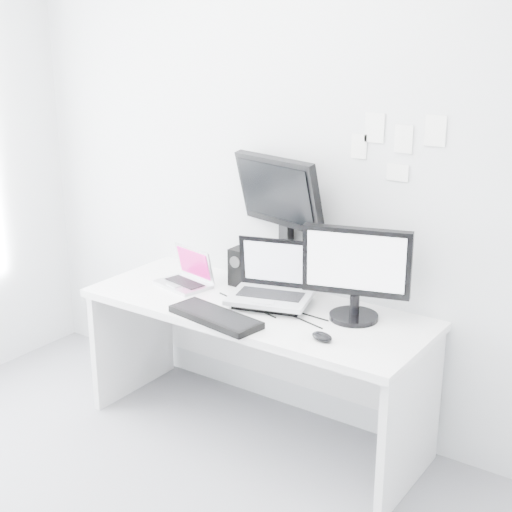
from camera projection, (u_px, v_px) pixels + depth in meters
name	position (u px, v px, depth m)	size (l,w,h in m)	color
back_wall	(293.00, 173.00, 3.78)	(3.60, 3.60, 0.00)	silver
desk	(255.00, 370.00, 3.81)	(1.80, 0.70, 0.73)	white
macbook	(182.00, 267.00, 3.93)	(0.29, 0.22, 0.22)	#AAAAAE
speaker	(241.00, 267.00, 3.95)	(0.10, 0.10, 0.21)	black
dell_laptop	(270.00, 275.00, 3.63)	(0.40, 0.31, 0.33)	silver
rear_monitor	(282.00, 222.00, 3.80)	(0.55, 0.20, 0.74)	black
samsung_monitor	(356.00, 273.00, 3.45)	(0.52, 0.24, 0.47)	black
keyboard	(215.00, 317.00, 3.50)	(0.49, 0.17, 0.03)	black
mouse	(322.00, 337.00, 3.28)	(0.11, 0.07, 0.04)	black
wall_note_0	(375.00, 128.00, 3.45)	(0.10, 0.00, 0.14)	white
wall_note_1	(404.00, 139.00, 3.38)	(0.09, 0.00, 0.13)	white
wall_note_2	(435.00, 131.00, 3.28)	(0.10, 0.00, 0.14)	white
wall_note_3	(397.00, 173.00, 3.44)	(0.11, 0.00, 0.08)	white
wall_note_4	(359.00, 146.00, 3.52)	(0.08, 0.00, 0.12)	white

